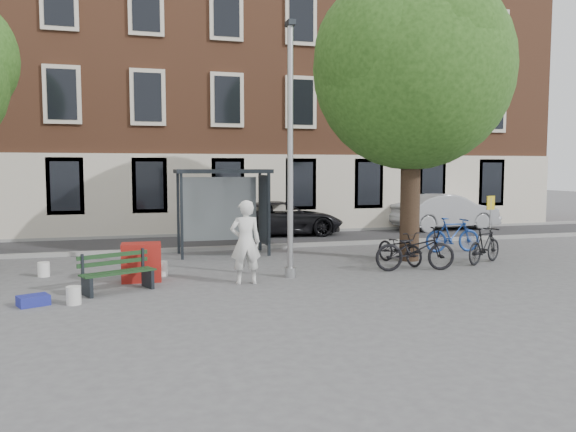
% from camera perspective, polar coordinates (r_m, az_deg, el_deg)
% --- Properties ---
extents(ground, '(90.00, 90.00, 0.00)m').
position_cam_1_polar(ground, '(13.77, 0.23, -6.23)').
color(ground, '#4C4C4F').
rests_on(ground, ground).
extents(road, '(40.00, 4.00, 0.01)m').
position_cam_1_polar(road, '(20.50, -5.16, -2.55)').
color(road, '#28282B').
rests_on(road, ground).
extents(curb_near, '(40.00, 0.25, 0.12)m').
position_cam_1_polar(curb_near, '(18.55, -4.03, -3.16)').
color(curb_near, gray).
rests_on(curb_near, ground).
extents(curb_far, '(40.00, 0.25, 0.12)m').
position_cam_1_polar(curb_far, '(22.45, -6.10, -1.77)').
color(curb_far, gray).
rests_on(curb_far, ground).
extents(building_row, '(30.00, 8.00, 14.00)m').
position_cam_1_polar(building_row, '(26.61, -7.73, 14.25)').
color(building_row, brown).
rests_on(building_row, ground).
extents(lamppost, '(0.28, 0.35, 6.11)m').
position_cam_1_polar(lamppost, '(13.51, 0.23, 5.43)').
color(lamppost, '#9EA0A3').
rests_on(lamppost, ground).
extents(tree_right, '(5.76, 5.60, 8.20)m').
position_cam_1_polar(tree_right, '(16.58, 12.78, 15.05)').
color(tree_right, black).
rests_on(tree_right, ground).
extents(bus_shelter, '(2.85, 1.45, 2.62)m').
position_cam_1_polar(bus_shelter, '(17.39, -5.43, 2.44)').
color(bus_shelter, '#1E2328').
rests_on(bus_shelter, ground).
extents(painter, '(0.72, 0.49, 1.93)m').
position_cam_1_polar(painter, '(12.89, -4.34, -2.66)').
color(painter, silver).
rests_on(painter, ground).
extents(bench, '(1.65, 1.10, 0.82)m').
position_cam_1_polar(bench, '(12.69, -16.95, -5.68)').
color(bench, '#1E2328').
rests_on(bench, ground).
extents(bike_a, '(2.20, 1.03, 1.11)m').
position_cam_1_polar(bike_a, '(14.91, 12.79, -3.33)').
color(bike_a, black).
rests_on(bike_a, ground).
extents(bike_b, '(1.87, 0.64, 1.10)m').
position_cam_1_polar(bike_b, '(18.47, 16.39, -1.85)').
color(bike_b, navy).
rests_on(bike_b, ground).
extents(bike_c, '(1.04, 1.86, 0.92)m').
position_cam_1_polar(bike_c, '(15.86, 11.28, -3.15)').
color(bike_c, black).
rests_on(bike_c, ground).
extents(bike_d, '(1.73, 1.21, 1.02)m').
position_cam_1_polar(bike_d, '(16.57, 19.33, -2.83)').
color(bike_d, black).
rests_on(bike_d, ground).
extents(car_dark, '(4.94, 2.45, 1.35)m').
position_cam_1_polar(car_dark, '(22.24, -0.63, -0.22)').
color(car_dark, black).
rests_on(car_dark, ground).
extents(car_silver, '(4.85, 2.09, 1.55)m').
position_cam_1_polar(car_silver, '(25.14, 15.68, 0.43)').
color(car_silver, '#999BA0').
rests_on(car_silver, ground).
extents(red_stand, '(0.92, 0.63, 0.90)m').
position_cam_1_polar(red_stand, '(13.66, -14.66, -4.56)').
color(red_stand, maroon).
rests_on(red_stand, ground).
extents(blue_crate, '(0.66, 0.59, 0.20)m').
position_cam_1_polar(blue_crate, '(12.04, -24.46, -7.81)').
color(blue_crate, navy).
rests_on(blue_crate, ground).
extents(bucket_a, '(0.35, 0.35, 0.36)m').
position_cam_1_polar(bucket_a, '(11.81, -20.95, -7.55)').
color(bucket_a, silver).
rests_on(bucket_a, ground).
extents(bucket_b, '(0.34, 0.34, 0.36)m').
position_cam_1_polar(bucket_b, '(14.25, -12.66, -5.24)').
color(bucket_b, silver).
rests_on(bucket_b, ground).
extents(bucket_c, '(0.37, 0.37, 0.36)m').
position_cam_1_polar(bucket_c, '(15.05, -23.57, -4.99)').
color(bucket_c, white).
rests_on(bucket_c, ground).
extents(notice_sign, '(0.31, 0.10, 1.83)m').
position_cam_1_polar(notice_sign, '(17.81, 19.87, 0.27)').
color(notice_sign, '#9EA0A3').
rests_on(notice_sign, ground).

